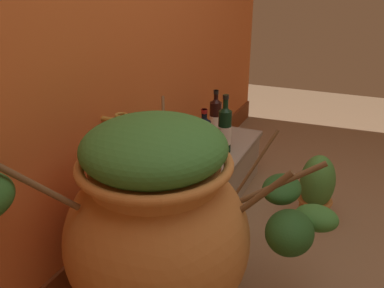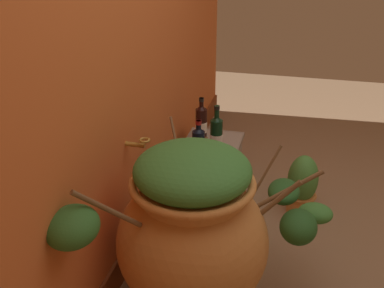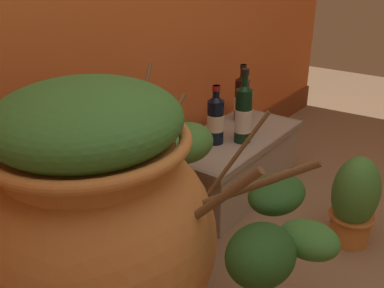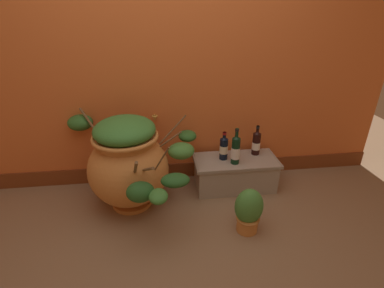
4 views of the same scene
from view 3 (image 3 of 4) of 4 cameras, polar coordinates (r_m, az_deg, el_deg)
name	(u,v)px [view 3 (image 3 of 4)]	position (r m, az deg, el deg)	size (l,w,h in m)	color
terracotta_urn	(101,215)	(1.29, -12.06, -9.27)	(1.18, 1.07, 0.84)	#CC7F3D
stone_ledge	(232,162)	(2.19, 5.35, -2.37)	(0.81, 0.39, 0.31)	#9E9384
wine_bottle_left	(242,97)	(2.30, 6.67, 6.22)	(0.08, 0.08, 0.30)	black
wine_bottle_middle	(243,113)	(2.02, 6.85, 4.14)	(0.08, 0.08, 0.35)	black
wine_bottle_right	(216,118)	(2.00, 3.15, 3.50)	(0.08, 0.08, 0.28)	black
potted_shrub	(354,201)	(1.92, 20.79, -7.05)	(0.23, 0.19, 0.39)	#CC7F3D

